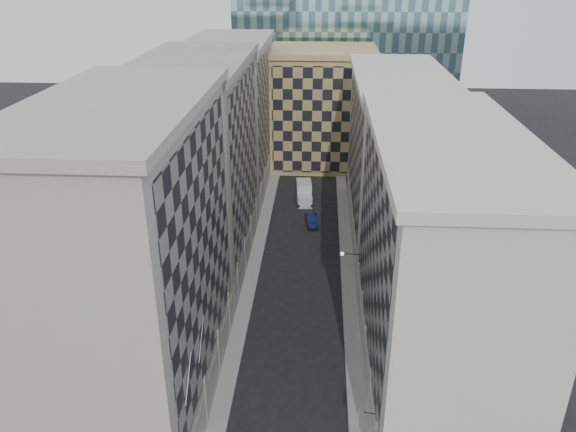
% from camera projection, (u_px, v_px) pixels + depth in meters
% --- Properties ---
extents(sidewalk_west, '(1.50, 100.00, 0.15)m').
position_uv_depth(sidewalk_west, '(252.00, 274.00, 61.48)').
color(sidewalk_west, gray).
rests_on(sidewalk_west, ground).
extents(sidewalk_east, '(1.50, 100.00, 0.15)m').
position_uv_depth(sidewalk_east, '(348.00, 277.00, 60.91)').
color(sidewalk_east, gray).
rests_on(sidewalk_east, ground).
extents(bldg_left_a, '(10.80, 22.80, 23.70)m').
position_uv_depth(bldg_left_a, '(137.00, 266.00, 39.65)').
color(bldg_left_a, '#A39D93').
rests_on(bldg_left_a, ground).
extents(bldg_left_b, '(10.80, 22.80, 22.70)m').
position_uv_depth(bldg_left_b, '(200.00, 167.00, 59.80)').
color(bldg_left_b, gray).
rests_on(bldg_left_b, ground).
extents(bldg_left_c, '(10.80, 22.80, 21.70)m').
position_uv_depth(bldg_left_c, '(232.00, 118.00, 79.95)').
color(bldg_left_c, '#A39D93').
rests_on(bldg_left_c, ground).
extents(bldg_right_a, '(10.80, 26.80, 20.70)m').
position_uv_depth(bldg_right_a, '(435.00, 265.00, 42.71)').
color(bldg_right_a, beige).
rests_on(bldg_right_a, ground).
extents(bldg_right_b, '(10.80, 28.80, 19.70)m').
position_uv_depth(bldg_right_b, '(395.00, 157.00, 67.38)').
color(bldg_right_b, beige).
rests_on(bldg_right_b, ground).
extents(tan_block, '(16.80, 14.80, 18.80)m').
position_uv_depth(tan_block, '(322.00, 107.00, 91.51)').
color(tan_block, tan).
rests_on(tan_block, ground).
extents(flagpoles_left, '(0.10, 6.33, 2.33)m').
position_uv_depth(flagpoles_left, '(195.00, 358.00, 36.44)').
color(flagpoles_left, gray).
rests_on(flagpoles_left, ground).
extents(bracket_lamp, '(1.98, 0.36, 0.36)m').
position_uv_depth(bracket_lamp, '(344.00, 254.00, 52.95)').
color(bracket_lamp, black).
rests_on(bracket_lamp, ground).
extents(box_truck, '(2.50, 5.18, 2.75)m').
position_uv_depth(box_truck, '(304.00, 193.00, 79.61)').
color(box_truck, silver).
rests_on(box_truck, ground).
extents(dark_car, '(1.90, 4.15, 1.32)m').
position_uv_depth(dark_car, '(312.00, 220.00, 72.79)').
color(dark_car, '#0F1638').
rests_on(dark_car, ground).
extents(shop_sign, '(1.22, 0.73, 0.82)m').
position_uv_depth(shop_sign, '(360.00, 417.00, 37.32)').
color(shop_sign, black).
rests_on(shop_sign, ground).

